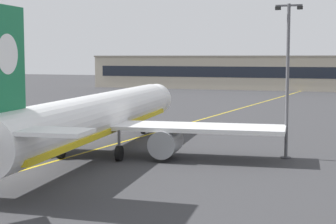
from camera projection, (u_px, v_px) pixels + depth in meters
name	position (u px, v px, depth m)	size (l,w,h in m)	color
ground_plane	(36.00, 176.00, 40.69)	(400.00, 400.00, 0.00)	#353538
taxiway_centreline	(174.00, 127.00, 68.73)	(0.30, 180.00, 0.01)	yellow
airliner_foreground	(97.00, 118.00, 48.58)	(32.34, 41.49, 11.65)	white
apron_lamp_post	(287.00, 78.00, 47.15)	(2.24, 0.90, 12.99)	#515156
safety_cone_by_nose_gear	(162.00, 131.00, 63.16)	(0.44, 0.44, 0.55)	orange
terminal_building	(318.00, 73.00, 143.24)	(121.44, 12.40, 8.86)	#B2A893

